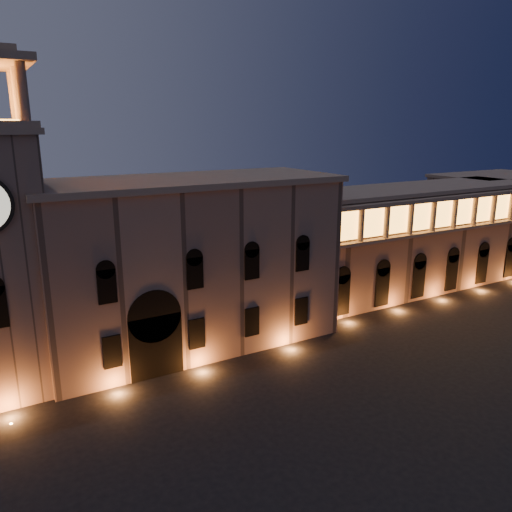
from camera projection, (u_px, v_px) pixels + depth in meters
name	position (u px, v px, depth m)	size (l,w,h in m)	color
ground	(333.00, 443.00, 36.76)	(160.00, 160.00, 0.00)	black
government_building	(190.00, 263.00, 52.00)	(30.80, 12.80, 17.60)	#826455
colonnade_wing	(410.00, 238.00, 70.28)	(40.60, 11.50, 14.50)	#7D5F50
secondary_building	(491.00, 217.00, 87.87)	(20.00, 12.00, 14.00)	#7D5F50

